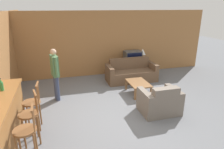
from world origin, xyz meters
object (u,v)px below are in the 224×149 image
bar_chair_far (32,106)px  table_lamp (143,52)px  tv_unit (132,68)px  tv (133,57)px  bar_chair_near (26,134)px  bar_chair_mid (30,117)px  person_by_window (55,72)px  armchair_near (160,102)px  couch_far (131,73)px  coffee_table (138,84)px  bottle (1,85)px

bar_chair_far → table_lamp: size_ratio=2.04×
bar_chair_far → tv_unit: (3.66, 3.16, -0.34)m
tv → bar_chair_near: bearing=-130.6°
bar_chair_mid → person_by_window: (0.54, 1.99, 0.30)m
table_lamp → person_by_window: (-3.56, -1.70, -0.02)m
person_by_window → bar_chair_far: bearing=-110.3°
bar_chair_mid → tv_unit: size_ratio=0.95×
bar_chair_far → table_lamp: 5.19m
bar_chair_far → bar_chair_near: bearing=-90.0°
bar_chair_near → armchair_near: bearing=17.3°
bar_chair_near → couch_far: 4.86m
bar_chair_mid → coffee_table: bearing=29.2°
couch_far → tv: bearing=65.5°
coffee_table → table_lamp: bearing=63.3°
bottle → person_by_window: bearing=50.7°
armchair_near → bottle: bottle is taller
couch_far → tv: 0.93m
armchair_near → person_by_window: (-2.66, 1.57, 0.59)m
couch_far → coffee_table: (-0.20, -1.21, 0.03)m
couch_far → armchair_near: (-0.12, -2.53, 0.00)m
bar_chair_far → coffee_table: (3.12, 1.21, -0.27)m
couch_far → bar_chair_far: bearing=-144.0°
bar_chair_near → bottle: (-0.58, 1.20, 0.53)m
table_lamp → bar_chair_near: bearing=-133.8°
bar_chair_near → bar_chair_mid: (-0.00, 0.58, 0.00)m
table_lamp → person_by_window: size_ratio=0.35×
couch_far → tv_unit: (0.34, 0.74, -0.05)m
armchair_near → bar_chair_mid: bearing=-172.6°
bar_chair_far → armchair_near: bearing=-2.1°
bottle → tv: bearing=35.9°
bar_chair_far → coffee_table: 3.36m
couch_far → tv_unit: couch_far is taller
bar_chair_mid → bottle: size_ratio=3.99×
bar_chair_far → table_lamp: bar_chair_far is taller
table_lamp → tv: bearing=-179.6°
bottle → coffee_table: bearing=16.8°
bar_chair_mid → tv_unit: bar_chair_mid is taller
coffee_table → person_by_window: bearing=174.5°
tv → table_lamp: bearing=0.4°
bar_chair_mid → person_by_window: bearing=74.9°
table_lamp → person_by_window: 3.95m
bar_chair_far → person_by_window: size_ratio=0.71×
bar_chair_mid → couch_far: (3.32, 2.95, -0.29)m
couch_far → person_by_window: size_ratio=1.19×
bar_chair_mid → armchair_near: size_ratio=1.12×
armchair_near → tv_unit: armchair_near is taller
bar_chair_near → couch_far: (3.32, 3.53, -0.29)m
armchair_near → tv: bearing=82.0°
coffee_table → tv_unit: tv_unit is taller
tv_unit → bottle: bearing=-144.1°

